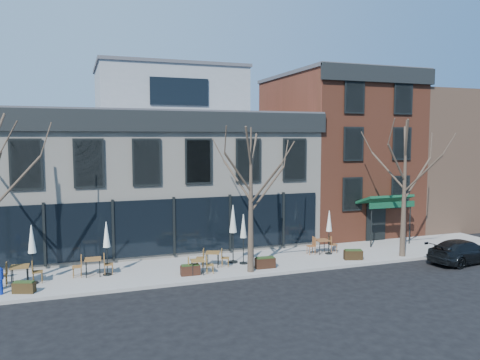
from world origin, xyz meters
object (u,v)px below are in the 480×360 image
object	(u,v)px
cafe_set_0	(20,273)
umbrella_0	(32,242)
call_box	(0,280)
parked_sedan	(464,251)

from	to	relation	value
cafe_set_0	umbrella_0	bearing A→B (deg)	-7.53
umbrella_0	call_box	bearing A→B (deg)	-136.27
parked_sedan	call_box	world-z (taller)	call_box
umbrella_0	parked_sedan	bearing A→B (deg)	-8.80
parked_sedan	call_box	size ratio (longest dim) A/B	3.63
parked_sedan	umbrella_0	size ratio (longest dim) A/B	1.61
parked_sedan	cafe_set_0	bearing A→B (deg)	74.08
call_box	cafe_set_0	xyz separation A→B (m)	(0.62, 1.19, -0.10)
parked_sedan	umbrella_0	distance (m)	21.68
cafe_set_0	call_box	bearing A→B (deg)	-117.53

